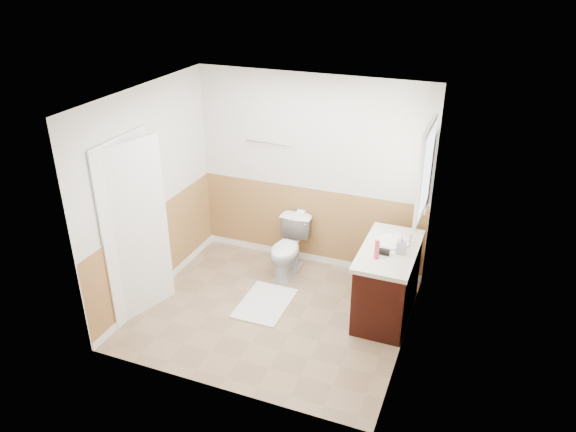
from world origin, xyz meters
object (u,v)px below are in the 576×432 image
at_px(bath_mat, 265,303).
at_px(toilet, 288,248).
at_px(lotion_bottle, 377,249).
at_px(soap_dispenser, 401,245).
at_px(vanity_cabinet, 387,284).

bearing_deg(bath_mat, toilet, 90.00).
relative_size(bath_mat, lotion_bottle, 3.64).
xyz_separation_m(toilet, lotion_bottle, (1.26, -0.67, 0.60)).
distance_m(toilet, lotion_bottle, 1.55).
xyz_separation_m(bath_mat, lotion_bottle, (1.26, 0.08, 0.95)).
relative_size(toilet, bath_mat, 0.90).
xyz_separation_m(bath_mat, soap_dispenser, (1.48, 0.29, 0.94)).
height_order(toilet, vanity_cabinet, vanity_cabinet).
bearing_deg(toilet, vanity_cabinet, -17.15).
xyz_separation_m(bath_mat, vanity_cabinet, (1.36, 0.34, 0.39)).
relative_size(toilet, soap_dispenser, 3.48).
xyz_separation_m(vanity_cabinet, soap_dispenser, (0.12, -0.05, 0.55)).
height_order(bath_mat, vanity_cabinet, vanity_cabinet).
relative_size(vanity_cabinet, soap_dispenser, 5.32).
bearing_deg(lotion_bottle, bath_mat, -176.24).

